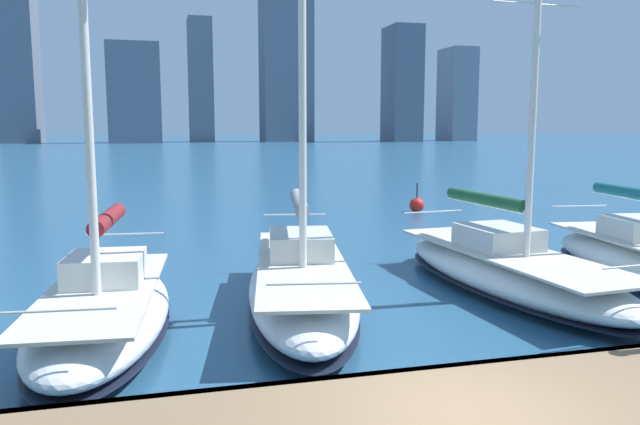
{
  "coord_description": "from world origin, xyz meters",
  "views": [
    {
      "loc": [
        3.49,
        6.66,
        4.07
      ],
      "look_at": [
        0.13,
        -6.42,
        2.2
      ],
      "focal_mm": 35.0,
      "sensor_mm": 36.0,
      "label": 1
    }
  ],
  "objects_px": {
    "sailboat_forest": "(508,267)",
    "sailboat_maroon": "(104,307)",
    "channel_buoy": "(417,205)",
    "sailboat_grey": "(302,280)"
  },
  "relations": [
    {
      "from": "channel_buoy",
      "to": "sailboat_maroon",
      "type": "bearing_deg",
      "value": 49.67
    },
    {
      "from": "sailboat_forest",
      "to": "sailboat_maroon",
      "type": "distance_m",
      "value": 9.5
    },
    {
      "from": "sailboat_grey",
      "to": "sailboat_maroon",
      "type": "xyz_separation_m",
      "value": [
        4.1,
        1.04,
        -0.03
      ]
    },
    {
      "from": "sailboat_maroon",
      "to": "sailboat_forest",
      "type": "bearing_deg",
      "value": -172.15
    },
    {
      "from": "sailboat_grey",
      "to": "sailboat_maroon",
      "type": "distance_m",
      "value": 4.24
    },
    {
      "from": "channel_buoy",
      "to": "sailboat_grey",
      "type": "bearing_deg",
      "value": 58.09
    },
    {
      "from": "sailboat_maroon",
      "to": "channel_buoy",
      "type": "height_order",
      "value": "sailboat_maroon"
    },
    {
      "from": "sailboat_grey",
      "to": "channel_buoy",
      "type": "height_order",
      "value": "sailboat_grey"
    },
    {
      "from": "sailboat_forest",
      "to": "channel_buoy",
      "type": "distance_m",
      "value": 14.4
    },
    {
      "from": "sailboat_forest",
      "to": "sailboat_grey",
      "type": "height_order",
      "value": "sailboat_grey"
    }
  ]
}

